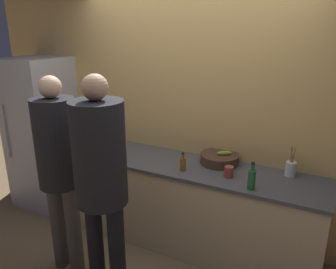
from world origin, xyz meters
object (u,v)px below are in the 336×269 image
Objects in this scene: person_center at (101,172)px; refrigerator at (43,134)px; person_left at (58,161)px; bottle_green at (252,179)px; bottle_amber at (183,163)px; utensil_crock at (291,168)px; fruit_bowl at (219,159)px; cup_red at (229,172)px.

refrigerator is at bearing 150.38° from person_center.
person_left is 1.62m from bottle_green.
refrigerator reaches higher than person_left.
refrigerator is at bearing 176.22° from bottle_amber.
utensil_crock is (2.86, 0.21, 0.04)m from refrigerator.
person_center is 10.44× the size of bottle_amber.
person_center reaches higher than bottle_green.
refrigerator is 1.41m from person_left.
fruit_bowl is 0.66m from utensil_crock.
bottle_amber is at bearing -159.72° from utensil_crock.
utensil_crock is 0.48m from bottle_green.
person_center reaches higher than refrigerator.
person_left is 6.53× the size of utensil_crock.
person_center is 1.21m from bottle_green.
person_center is at bearing -109.60° from bottle_amber.
person_center is 6.74× the size of utensil_crock.
person_left is at bearing -148.90° from utensil_crock.
cup_red is at bearing -55.52° from fruit_bowl.
fruit_bowl is at bearing 64.63° from person_center.
bottle_green is (0.41, -0.39, 0.04)m from fruit_bowl.
utensil_crock is at bearing 43.90° from person_center.
bottle_green is at bearing 23.22° from person_left.
bottle_green is (2.61, -0.20, 0.06)m from refrigerator.
person_center is 1.27m from fruit_bowl.
person_center is at bearing -136.10° from utensil_crock.
cup_red is (0.18, -0.26, 0.00)m from fruit_bowl.
cup_red is (0.42, 0.06, -0.02)m from bottle_amber.
person_left is 10.11× the size of bottle_amber.
bottle_amber is (0.83, 0.71, -0.12)m from person_left.
person_left is 0.97× the size of person_center.
person_left is at bearing -139.34° from bottle_amber.
refrigerator is 10.28× the size of bottle_amber.
fruit_bowl is (0.54, 1.13, -0.21)m from person_center.
bottle_amber is at bearing -127.87° from fruit_bowl.
fruit_bowl reaches higher than cup_red.
refrigerator is 2.87m from utensil_crock.
refrigerator is 18.59× the size of cup_red.
person_center is at bearing -29.62° from refrigerator.
refrigerator is at bearing -175.89° from utensil_crock.
fruit_bowl is at bearing -178.54° from utensil_crock.
person_center reaches higher than fruit_bowl.
fruit_bowl is 2.10× the size of bottle_amber.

